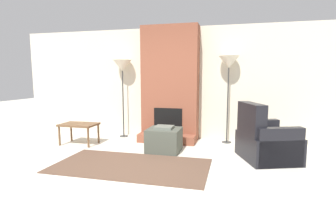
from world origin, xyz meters
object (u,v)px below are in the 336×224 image
(armchair, at_px, (264,142))
(side_table, at_px, (79,126))
(ottoman, at_px, (164,140))
(floor_lamp_right, at_px, (229,64))
(floor_lamp_left, at_px, (122,68))

(armchair, xyz_separation_m, side_table, (-3.78, 0.18, 0.08))
(ottoman, distance_m, armchair, 1.85)
(armchair, bearing_deg, floor_lamp_right, 11.58)
(side_table, distance_m, floor_lamp_right, 3.52)
(ottoman, relative_size, floor_lamp_left, 0.34)
(side_table, height_order, floor_lamp_left, floor_lamp_left)
(ottoman, xyz_separation_m, floor_lamp_right, (1.18, 1.01, 1.49))
(ottoman, bearing_deg, side_table, 177.33)
(floor_lamp_right, bearing_deg, armchair, -58.71)
(armchair, bearing_deg, floor_lamp_left, 51.14)
(floor_lamp_left, xyz_separation_m, floor_lamp_right, (2.48, 0.00, 0.05))
(side_table, bearing_deg, armchair, -2.66)
(armchair, bearing_deg, side_table, 67.63)
(floor_lamp_left, distance_m, floor_lamp_right, 2.48)
(side_table, xyz_separation_m, floor_lamp_right, (3.12, 0.91, 1.33))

